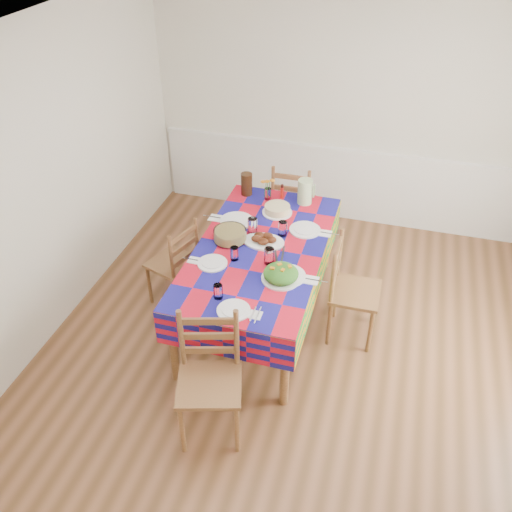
{
  "coord_description": "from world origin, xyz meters",
  "views": [
    {
      "loc": [
        0.6,
        -3.31,
        3.6
      ],
      "look_at": [
        -0.44,
        0.28,
        0.85
      ],
      "focal_mm": 38.0,
      "sensor_mm": 36.0,
      "label": 1
    }
  ],
  "objects_px": {
    "dining_table": "(260,256)",
    "meat_platter": "(264,240)",
    "chair_far": "(292,205)",
    "chair_left": "(176,264)",
    "chair_near": "(210,379)",
    "tea_pitcher": "(247,184)",
    "green_pitcher": "(305,192)",
    "chair_right": "(350,291)"
  },
  "relations": [
    {
      "from": "dining_table",
      "to": "meat_platter",
      "type": "height_order",
      "value": "meat_platter"
    },
    {
      "from": "chair_far",
      "to": "chair_left",
      "type": "xyz_separation_m",
      "value": [
        -0.84,
        -1.33,
        -0.03
      ]
    },
    {
      "from": "dining_table",
      "to": "chair_near",
      "type": "bearing_deg",
      "value": -90.6
    },
    {
      "from": "meat_platter",
      "to": "chair_left",
      "type": "height_order",
      "value": "chair_left"
    },
    {
      "from": "meat_platter",
      "to": "dining_table",
      "type": "bearing_deg",
      "value": -95.65
    },
    {
      "from": "tea_pitcher",
      "to": "green_pitcher",
      "type": "bearing_deg",
      "value": -0.26
    },
    {
      "from": "meat_platter",
      "to": "chair_left",
      "type": "xyz_separation_m",
      "value": [
        -0.85,
        -0.1,
        -0.38
      ]
    },
    {
      "from": "dining_table",
      "to": "green_pitcher",
      "type": "distance_m",
      "value": 0.93
    },
    {
      "from": "chair_right",
      "to": "meat_platter",
      "type": "bearing_deg",
      "value": 83.56
    },
    {
      "from": "tea_pitcher",
      "to": "chair_far",
      "type": "xyz_separation_m",
      "value": [
        0.39,
        0.44,
        -0.43
      ]
    },
    {
      "from": "green_pitcher",
      "to": "chair_near",
      "type": "relative_size",
      "value": 0.24
    },
    {
      "from": "chair_right",
      "to": "chair_far",
      "type": "bearing_deg",
      "value": 31.63
    },
    {
      "from": "green_pitcher",
      "to": "chair_right",
      "type": "distance_m",
      "value": 1.16
    },
    {
      "from": "meat_platter",
      "to": "green_pitcher",
      "type": "relative_size",
      "value": 1.5
    },
    {
      "from": "meat_platter",
      "to": "green_pitcher",
      "type": "height_order",
      "value": "green_pitcher"
    },
    {
      "from": "tea_pitcher",
      "to": "chair_right",
      "type": "height_order",
      "value": "tea_pitcher"
    },
    {
      "from": "dining_table",
      "to": "green_pitcher",
      "type": "xyz_separation_m",
      "value": [
        0.21,
        0.87,
        0.22
      ]
    },
    {
      "from": "tea_pitcher",
      "to": "chair_left",
      "type": "distance_m",
      "value": 1.1
    },
    {
      "from": "meat_platter",
      "to": "chair_near",
      "type": "xyz_separation_m",
      "value": [
        -0.02,
        -1.4,
        -0.32
      ]
    },
    {
      "from": "tea_pitcher",
      "to": "chair_far",
      "type": "relative_size",
      "value": 0.23
    },
    {
      "from": "chair_far",
      "to": "chair_left",
      "type": "distance_m",
      "value": 1.57
    },
    {
      "from": "green_pitcher",
      "to": "chair_near",
      "type": "distance_m",
      "value": 2.24
    },
    {
      "from": "green_pitcher",
      "to": "tea_pitcher",
      "type": "relative_size",
      "value": 1.08
    },
    {
      "from": "meat_platter",
      "to": "chair_left",
      "type": "bearing_deg",
      "value": -173.45
    },
    {
      "from": "meat_platter",
      "to": "chair_right",
      "type": "distance_m",
      "value": 0.9
    },
    {
      "from": "chair_near",
      "to": "chair_right",
      "type": "xyz_separation_m",
      "value": [
        0.85,
        1.31,
        -0.02
      ]
    },
    {
      "from": "chair_near",
      "to": "chair_left",
      "type": "bearing_deg",
      "value": 105.84
    },
    {
      "from": "meat_platter",
      "to": "chair_far",
      "type": "xyz_separation_m",
      "value": [
        -0.01,
        1.23,
        -0.34
      ]
    },
    {
      "from": "chair_far",
      "to": "green_pitcher",
      "type": "bearing_deg",
      "value": 114.8
    },
    {
      "from": "dining_table",
      "to": "tea_pitcher",
      "type": "xyz_separation_m",
      "value": [
        -0.39,
        0.88,
        0.21
      ]
    },
    {
      "from": "green_pitcher",
      "to": "chair_far",
      "type": "xyz_separation_m",
      "value": [
        -0.21,
        0.44,
        -0.44
      ]
    },
    {
      "from": "chair_far",
      "to": "chair_right",
      "type": "distance_m",
      "value": 1.56
    },
    {
      "from": "chair_near",
      "to": "green_pitcher",
      "type": "bearing_deg",
      "value": 67.54
    },
    {
      "from": "chair_left",
      "to": "meat_platter",
      "type": "bearing_deg",
      "value": 115.52
    },
    {
      "from": "green_pitcher",
      "to": "chair_far",
      "type": "distance_m",
      "value": 0.66
    },
    {
      "from": "tea_pitcher",
      "to": "chair_right",
      "type": "bearing_deg",
      "value": -35.65
    },
    {
      "from": "green_pitcher",
      "to": "chair_left",
      "type": "height_order",
      "value": "green_pitcher"
    },
    {
      "from": "chair_far",
      "to": "chair_right",
      "type": "xyz_separation_m",
      "value": [
        0.83,
        -1.32,
        0.0
      ]
    },
    {
      "from": "tea_pitcher",
      "to": "chair_near",
      "type": "bearing_deg",
      "value": -80.21
    },
    {
      "from": "dining_table",
      "to": "chair_left",
      "type": "height_order",
      "value": "chair_left"
    },
    {
      "from": "dining_table",
      "to": "chair_near",
      "type": "height_order",
      "value": "chair_near"
    },
    {
      "from": "tea_pitcher",
      "to": "dining_table",
      "type": "bearing_deg",
      "value": -65.93
    }
  ]
}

